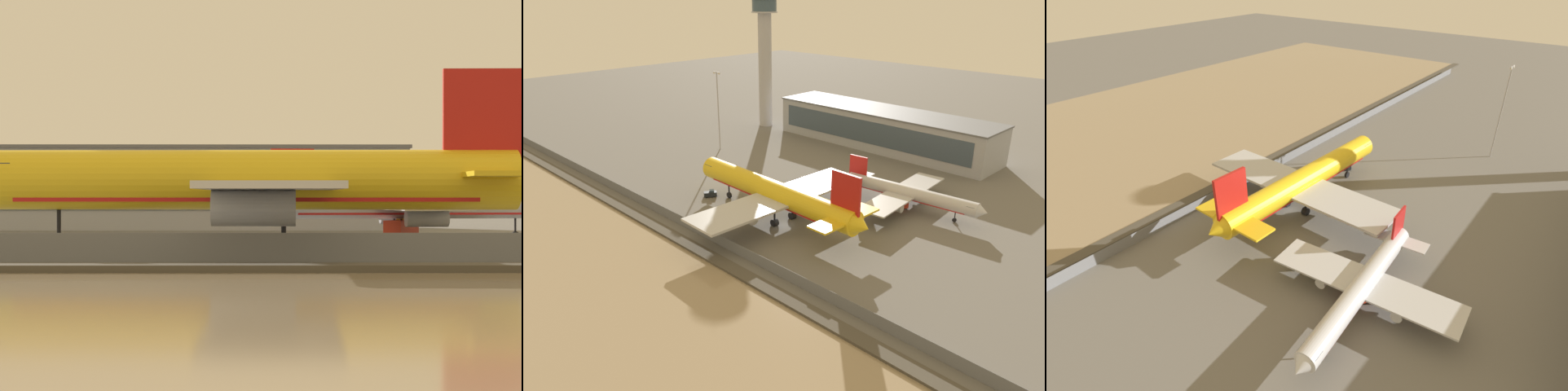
{
  "view_description": "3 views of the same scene",
  "coord_description": "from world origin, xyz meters",
  "views": [
    {
      "loc": [
        -3.8,
        -88.31,
        5.06
      ],
      "look_at": [
        -3.23,
        0.3,
        5.08
      ],
      "focal_mm": 70.0,
      "sensor_mm": 36.0,
      "label": 1
    },
    {
      "loc": [
        72.43,
        -72.97,
        49.1
      ],
      "look_at": [
        -3.86,
        4.21,
        4.93
      ],
      "focal_mm": 35.0,
      "sensor_mm": 36.0,
      "label": 2
    },
    {
      "loc": [
        57.78,
        50.06,
        49.28
      ],
      "look_at": [
        -2.56,
        3.48,
        3.86
      ],
      "focal_mm": 28.0,
      "sensor_mm": 36.0,
      "label": 3
    }
  ],
  "objects": [
    {
      "name": "passenger_jet_silver",
      "position": [
        14.35,
        27.68,
        3.99
      ],
      "size": [
        37.04,
        32.05,
        10.46
      ],
      "color": "silver",
      "rests_on": "ground"
    },
    {
      "name": "perimeter_fence",
      "position": [
        0.0,
        -16.0,
        1.21
      ],
      "size": [
        280.0,
        0.1,
        2.42
      ],
      "color": "slate",
      "rests_on": "ground"
    },
    {
      "name": "cargo_jet_yellow",
      "position": [
        -3.78,
        1.46,
        6.25
      ],
      "size": [
        54.05,
        45.98,
        16.36
      ],
      "color": "yellow",
      "rests_on": "ground"
    },
    {
      "name": "terminal_building",
      "position": [
        -19.64,
        67.1,
        6.25
      ],
      "size": [
        77.36,
        17.98,
        12.48
      ],
      "color": "#9EA3AD",
      "rests_on": "ground"
    },
    {
      "name": "ops_van",
      "position": [
        12.71,
        25.88,
        1.28
      ],
      "size": [
        4.5,
        5.53,
        2.48
      ],
      "color": "red",
      "rests_on": "ground"
    },
    {
      "name": "ground_plane",
      "position": [
        0.0,
        0.0,
        0.0
      ],
      "size": [
        500.0,
        500.0,
        0.0
      ],
      "primitive_type": "plane",
      "color": "#66635E"
    },
    {
      "name": "baggage_tug",
      "position": [
        -25.18,
        -0.88,
        0.81
      ],
      "size": [
        3.1,
        3.55,
        1.8
      ],
      "color": "#1E2328",
      "rests_on": "ground"
    },
    {
      "name": "shoreline_seawall",
      "position": [
        0.0,
        -20.5,
        0.25
      ],
      "size": [
        320.0,
        3.0,
        0.5
      ],
      "color": "#474238",
      "rests_on": "ground"
    }
  ]
}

